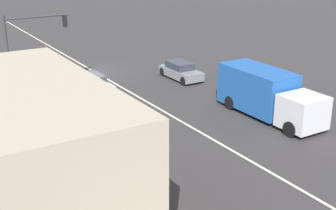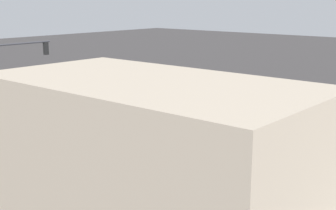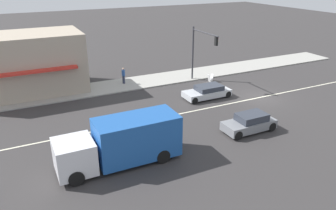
# 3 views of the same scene
# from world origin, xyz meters

# --- Properties ---
(ground_plane) EXTENTS (160.00, 160.00, 0.00)m
(ground_plane) POSITION_xyz_m (0.00, 18.00, 0.00)
(ground_plane) COLOR #333030
(lane_marking_center) EXTENTS (0.16, 60.00, 0.01)m
(lane_marking_center) POSITION_xyz_m (0.00, 0.00, 0.00)
(lane_marking_center) COLOR beige
(lane_marking_center) RESTS_ON ground
(building_corner_store) EXTENTS (6.56, 10.88, 5.57)m
(building_corner_store) POSITION_xyz_m (11.04, 19.40, 2.91)
(building_corner_store) COLOR tan
(building_corner_store) RESTS_ON sidewalk_right
(traffic_signal_main) EXTENTS (4.59, 0.34, 5.60)m
(traffic_signal_main) POSITION_xyz_m (6.12, 2.97, 3.90)
(traffic_signal_main) COLOR #333338
(traffic_signal_main) RESTS_ON sidewalk_right
(pedestrian) EXTENTS (0.34, 0.34, 1.67)m
(pedestrian) POSITION_xyz_m (9.25, 10.22, 1.00)
(pedestrian) COLOR #282D42
(pedestrian) RESTS_ON sidewalk_right
(warning_aframe_sign) EXTENTS (0.45, 0.53, 0.84)m
(warning_aframe_sign) POSITION_xyz_m (5.96, 1.65, 0.43)
(warning_aframe_sign) COLOR silver
(warning_aframe_sign) RESTS_ON ground
(delivery_truck) EXTENTS (2.44, 7.50, 2.87)m
(delivery_truck) POSITION_xyz_m (-5.00, 15.12, 1.47)
(delivery_truck) COLOR silver
(delivery_truck) RESTS_ON ground
(suv_grey) EXTENTS (1.73, 4.00, 1.35)m
(suv_grey) POSITION_xyz_m (-5.00, 5.37, 0.65)
(suv_grey) COLOR slate
(suv_grey) RESTS_ON ground
(sedan_silver) EXTENTS (1.90, 4.43, 1.17)m
(sedan_silver) POSITION_xyz_m (2.20, 4.45, 0.57)
(sedan_silver) COLOR #B7BABF
(sedan_silver) RESTS_ON ground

